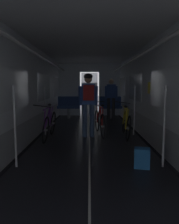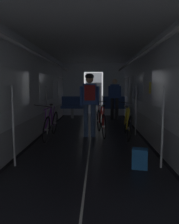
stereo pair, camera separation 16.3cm
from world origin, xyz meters
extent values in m
cube|color=black|center=(-1.41, 3.25, 0.00)|extent=(0.08, 11.50, 0.01)
cube|color=black|center=(1.41, 3.25, 0.00)|extent=(0.08, 11.50, 0.01)
cube|color=beige|center=(0.00, 3.25, 0.00)|extent=(0.03, 11.27, 0.00)
cube|color=#9EA0A5|center=(-1.51, 3.25, 0.30)|extent=(0.12, 11.50, 0.60)
cube|color=silver|center=(-1.51, 3.25, 1.53)|extent=(0.12, 11.50, 1.85)
cube|color=white|center=(-1.45, 2.67, 1.35)|extent=(0.02, 1.90, 0.80)
cube|color=white|center=(-1.45, 5.55, 1.35)|extent=(0.02, 1.90, 0.80)
cube|color=white|center=(-1.45, 8.42, 1.35)|extent=(0.02, 1.90, 0.80)
cube|color=yellow|center=(-1.45, 2.76, 1.35)|extent=(0.01, 0.20, 0.28)
cylinder|color=white|center=(-1.17, 3.25, 2.10)|extent=(0.07, 11.04, 0.07)
cylinder|color=#B7BABF|center=(-1.27, 2.10, 0.70)|extent=(0.04, 0.04, 1.40)
cylinder|color=#B7BABF|center=(-1.27, 4.70, 0.70)|extent=(0.04, 0.04, 1.40)
cube|color=#9EA0A5|center=(1.51, 3.25, 0.30)|extent=(0.12, 11.50, 0.60)
cube|color=silver|center=(1.51, 3.25, 1.53)|extent=(0.12, 11.50, 1.85)
cube|color=white|center=(1.45, 2.67, 1.35)|extent=(0.02, 1.90, 0.80)
cube|color=white|center=(1.45, 5.55, 1.35)|extent=(0.02, 1.90, 0.80)
cube|color=white|center=(1.45, 8.42, 1.35)|extent=(0.02, 1.90, 0.80)
cube|color=yellow|center=(1.45, 3.84, 1.35)|extent=(0.01, 0.20, 0.28)
cylinder|color=white|center=(1.17, 3.25, 2.10)|extent=(0.07, 11.04, 0.07)
cylinder|color=#B7BABF|center=(1.27, 2.10, 0.70)|extent=(0.04, 0.04, 1.40)
cylinder|color=#B7BABF|center=(1.27, 4.70, 0.70)|extent=(0.04, 0.04, 1.40)
cube|color=silver|center=(-0.95, 9.06, 1.23)|extent=(1.00, 0.12, 2.45)
cube|color=silver|center=(0.95, 9.06, 1.23)|extent=(1.00, 0.12, 2.45)
cube|color=silver|center=(0.00, 9.06, 2.25)|extent=(0.90, 0.12, 0.40)
cube|color=#4C4F54|center=(0.00, 9.76, 1.03)|extent=(0.81, 0.04, 2.05)
cube|color=white|center=(0.00, 3.25, 2.51)|extent=(3.14, 11.62, 0.12)
cylinder|color=gray|center=(-0.90, 8.00, 0.22)|extent=(0.12, 0.12, 0.44)
cube|color=#2D4784|center=(-0.90, 8.00, 0.49)|extent=(0.96, 0.44, 0.10)
cube|color=#2D4784|center=(-0.90, 8.19, 0.74)|extent=(0.96, 0.08, 0.40)
torus|color=gray|center=(-1.33, 8.22, 0.94)|extent=(0.14, 0.14, 0.02)
cylinder|color=gray|center=(0.90, 8.00, 0.22)|extent=(0.12, 0.12, 0.44)
cube|color=#2D4784|center=(0.90, 8.00, 0.49)|extent=(0.96, 0.44, 0.10)
cube|color=#2D4784|center=(0.90, 8.19, 0.74)|extent=(0.96, 0.08, 0.40)
torus|color=gray|center=(0.47, 8.22, 0.94)|extent=(0.14, 0.14, 0.02)
torus|color=black|center=(-1.05, 4.72, 0.33)|extent=(0.13, 0.67, 0.67)
cylinder|color=#B2B2B7|center=(-1.05, 4.72, 0.33)|extent=(0.10, 0.05, 0.06)
torus|color=black|center=(-1.06, 3.70, 0.33)|extent=(0.13, 0.67, 0.67)
cylinder|color=#B2B2B7|center=(-1.06, 3.70, 0.33)|extent=(0.10, 0.05, 0.06)
cylinder|color=purple|center=(-1.09, 4.01, 0.55)|extent=(0.11, 0.54, 0.56)
cylinder|color=purple|center=(-1.08, 4.42, 0.55)|extent=(0.10, 0.34, 0.55)
cylinder|color=purple|center=(-1.12, 4.17, 0.81)|extent=(0.05, 0.82, 0.04)
cylinder|color=purple|center=(-1.08, 4.65, 0.57)|extent=(0.08, 0.16, 0.49)
cylinder|color=purple|center=(-1.05, 4.49, 0.31)|extent=(0.03, 0.45, 0.07)
cylinder|color=purple|center=(-1.09, 3.73, 0.57)|extent=(0.09, 0.09, 0.49)
cylinder|color=black|center=(-1.05, 4.27, 0.29)|extent=(0.03, 0.17, 0.17)
ellipsoid|color=black|center=(-1.12, 4.60, 0.87)|extent=(0.10, 0.24, 0.07)
cylinder|color=black|center=(-1.13, 3.71, 0.91)|extent=(0.44, 0.03, 0.08)
torus|color=black|center=(0.98, 3.90, 0.33)|extent=(0.15, 0.68, 0.67)
cylinder|color=#B2B2B7|center=(0.98, 3.90, 0.33)|extent=(0.10, 0.06, 0.06)
torus|color=black|center=(1.04, 4.92, 0.33)|extent=(0.15, 0.68, 0.67)
cylinder|color=#B2B2B7|center=(1.04, 4.92, 0.33)|extent=(0.10, 0.06, 0.06)
cylinder|color=yellow|center=(1.00, 4.61, 0.55)|extent=(0.07, 0.54, 0.56)
cylinder|color=yellow|center=(0.97, 4.20, 0.55)|extent=(0.11, 0.34, 0.55)
cylinder|color=yellow|center=(0.96, 4.46, 0.81)|extent=(0.09, 0.82, 0.04)
cylinder|color=yellow|center=(0.95, 3.98, 0.57)|extent=(0.07, 0.17, 0.49)
cylinder|color=yellow|center=(0.99, 4.13, 0.31)|extent=(0.06, 0.45, 0.07)
cylinder|color=yellow|center=(1.01, 4.89, 0.57)|extent=(0.09, 0.09, 0.49)
cylinder|color=black|center=(1.01, 4.35, 0.29)|extent=(0.04, 0.17, 0.17)
ellipsoid|color=black|center=(0.92, 4.03, 0.87)|extent=(0.11, 0.25, 0.07)
cylinder|color=black|center=(0.97, 4.92, 0.91)|extent=(0.44, 0.05, 0.07)
cylinder|color=#384C75|center=(-0.14, 4.42, 0.45)|extent=(0.13, 0.13, 0.90)
cylinder|color=#384C75|center=(0.06, 4.44, 0.45)|extent=(0.13, 0.13, 0.90)
cube|color=#2D4C99|center=(-0.04, 4.43, 1.18)|extent=(0.37, 0.24, 0.56)
cylinder|color=#2D4C99|center=(-0.26, 4.43, 1.13)|extent=(0.10, 0.20, 0.53)
cylinder|color=#2D4C99|center=(0.18, 4.46, 1.13)|extent=(0.10, 0.20, 0.53)
sphere|color=tan|center=(-0.04, 4.43, 1.58)|extent=(0.21, 0.21, 0.21)
ellipsoid|color=black|center=(-0.04, 4.43, 1.65)|extent=(0.26, 0.29, 0.16)
cube|color=maroon|center=(-0.02, 4.26, 1.22)|extent=(0.29, 0.18, 0.40)
torus|color=black|center=(0.35, 4.17, 0.33)|extent=(0.13, 0.67, 0.67)
cylinder|color=#B2B2B7|center=(0.35, 4.17, 0.33)|extent=(0.10, 0.06, 0.05)
torus|color=black|center=(0.23, 5.19, 0.33)|extent=(0.13, 0.67, 0.67)
cylinder|color=#B2B2B7|center=(0.23, 5.19, 0.33)|extent=(0.10, 0.06, 0.05)
cylinder|color=red|center=(0.27, 4.87, 0.55)|extent=(0.10, 0.54, 0.56)
cylinder|color=red|center=(0.32, 4.47, 0.55)|extent=(0.09, 0.34, 0.55)
cylinder|color=red|center=(0.29, 4.72, 0.82)|extent=(0.13, 0.82, 0.03)
cylinder|color=red|center=(0.35, 4.24, 0.58)|extent=(0.04, 0.17, 0.49)
cylinder|color=red|center=(0.32, 4.40, 0.31)|extent=(0.08, 0.45, 0.07)
cylinder|color=red|center=(0.24, 5.16, 0.58)|extent=(0.05, 0.09, 0.49)
cylinder|color=black|center=(0.30, 4.62, 0.29)|extent=(0.04, 0.17, 0.17)
ellipsoid|color=black|center=(0.35, 4.29, 0.88)|extent=(0.12, 0.25, 0.06)
cylinder|color=black|center=(0.24, 5.18, 0.92)|extent=(0.44, 0.08, 0.03)
cylinder|color=#2D2D33|center=(1.00, 7.70, 0.45)|extent=(0.13, 0.13, 0.90)
cylinder|color=#2D2D33|center=(0.80, 7.70, 0.45)|extent=(0.13, 0.13, 0.90)
cube|color=#2D4C99|center=(0.90, 7.70, 1.18)|extent=(0.36, 0.22, 0.56)
cylinder|color=#2D4C99|center=(1.12, 7.68, 1.13)|extent=(0.09, 0.20, 0.53)
cylinder|color=#2D4C99|center=(0.68, 7.68, 1.13)|extent=(0.09, 0.20, 0.53)
sphere|color=beige|center=(0.90, 7.70, 1.58)|extent=(0.21, 0.21, 0.21)
cube|color=#1E5693|center=(0.90, 2.06, 0.17)|extent=(0.30, 0.25, 0.34)
camera|label=1|loc=(0.00, -1.68, 1.40)|focal=36.21mm
camera|label=2|loc=(0.17, -1.68, 1.40)|focal=36.21mm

